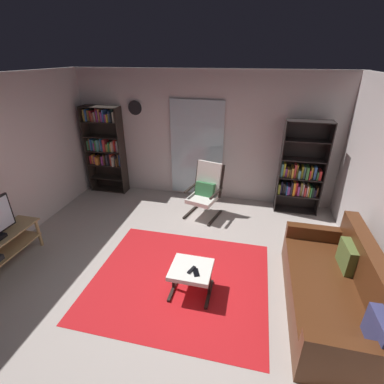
{
  "coord_description": "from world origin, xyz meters",
  "views": [
    {
      "loc": [
        1.04,
        -2.64,
        2.82
      ],
      "look_at": [
        0.16,
        1.16,
        0.9
      ],
      "focal_mm": 26.13,
      "sensor_mm": 36.0,
      "label": 1
    }
  ],
  "objects_px": {
    "bookshelf_near_sofa": "(300,173)",
    "cell_phone": "(196,272)",
    "bookshelf_near_tv": "(105,145)",
    "lounge_armchair": "(206,189)",
    "leather_sofa": "(336,292)",
    "ottoman": "(191,272)",
    "tv_remote": "(191,270)",
    "wall_clock": "(135,108)"
  },
  "relations": [
    {
      "from": "bookshelf_near_tv",
      "to": "lounge_armchair",
      "type": "bearing_deg",
      "value": -14.0
    },
    {
      "from": "wall_clock",
      "to": "leather_sofa",
      "type": "bearing_deg",
      "value": -37.2
    },
    {
      "from": "lounge_armchair",
      "to": "cell_phone",
      "type": "height_order",
      "value": "lounge_armchair"
    },
    {
      "from": "ottoman",
      "to": "cell_phone",
      "type": "xyz_separation_m",
      "value": [
        0.08,
        -0.08,
        0.08
      ]
    },
    {
      "from": "tv_remote",
      "to": "cell_phone",
      "type": "relative_size",
      "value": 1.03
    },
    {
      "from": "bookshelf_near_sofa",
      "to": "tv_remote",
      "type": "bearing_deg",
      "value": -119.66
    },
    {
      "from": "lounge_armchair",
      "to": "ottoman",
      "type": "distance_m",
      "value": 2.08
    },
    {
      "from": "bookshelf_near_tv",
      "to": "lounge_armchair",
      "type": "distance_m",
      "value": 2.46
    },
    {
      "from": "bookshelf_near_sofa",
      "to": "ottoman",
      "type": "xyz_separation_m",
      "value": [
        -1.53,
        -2.6,
        -0.45
      ]
    },
    {
      "from": "lounge_armchair",
      "to": "leather_sofa",
      "type": "bearing_deg",
      "value": -45.45
    },
    {
      "from": "bookshelf_near_sofa",
      "to": "cell_phone",
      "type": "xyz_separation_m",
      "value": [
        -1.45,
        -2.68,
        -0.37
      ]
    },
    {
      "from": "cell_phone",
      "to": "wall_clock",
      "type": "relative_size",
      "value": 0.48
    },
    {
      "from": "lounge_armchair",
      "to": "tv_remote",
      "type": "bearing_deg",
      "value": -84.23
    },
    {
      "from": "bookshelf_near_tv",
      "to": "leather_sofa",
      "type": "distance_m",
      "value": 5.03
    },
    {
      "from": "leather_sofa",
      "to": "cell_phone",
      "type": "relative_size",
      "value": 14.2
    },
    {
      "from": "bookshelf_near_tv",
      "to": "tv_remote",
      "type": "xyz_separation_m",
      "value": [
        2.55,
        -2.69,
        -0.63
      ]
    },
    {
      "from": "ottoman",
      "to": "wall_clock",
      "type": "height_order",
      "value": "wall_clock"
    },
    {
      "from": "bookshelf_near_sofa",
      "to": "ottoman",
      "type": "height_order",
      "value": "bookshelf_near_sofa"
    },
    {
      "from": "bookshelf_near_tv",
      "to": "wall_clock",
      "type": "xyz_separation_m",
      "value": [
        0.7,
        0.16,
        0.8
      ]
    },
    {
      "from": "leather_sofa",
      "to": "tv_remote",
      "type": "bearing_deg",
      "value": -175.16
    },
    {
      "from": "lounge_armchair",
      "to": "cell_phone",
      "type": "bearing_deg",
      "value": -82.64
    },
    {
      "from": "tv_remote",
      "to": "cell_phone",
      "type": "bearing_deg",
      "value": -2.71
    },
    {
      "from": "bookshelf_near_sofa",
      "to": "leather_sofa",
      "type": "relative_size",
      "value": 0.91
    },
    {
      "from": "tv_remote",
      "to": "cell_phone",
      "type": "distance_m",
      "value": 0.07
    },
    {
      "from": "bookshelf_near_tv",
      "to": "leather_sofa",
      "type": "relative_size",
      "value": 0.95
    },
    {
      "from": "leather_sofa",
      "to": "lounge_armchair",
      "type": "relative_size",
      "value": 1.94
    },
    {
      "from": "lounge_armchair",
      "to": "tv_remote",
      "type": "xyz_separation_m",
      "value": [
        0.21,
        -2.11,
        -0.11
      ]
    },
    {
      "from": "bookshelf_near_sofa",
      "to": "leather_sofa",
      "type": "height_order",
      "value": "bookshelf_near_sofa"
    },
    {
      "from": "wall_clock",
      "to": "cell_phone",
      "type": "bearing_deg",
      "value": -56.49
    },
    {
      "from": "bookshelf_near_sofa",
      "to": "ottoman",
      "type": "bearing_deg",
      "value": -120.36
    },
    {
      "from": "bookshelf_near_tv",
      "to": "lounge_armchair",
      "type": "relative_size",
      "value": 1.85
    },
    {
      "from": "bookshelf_near_tv",
      "to": "wall_clock",
      "type": "relative_size",
      "value": 6.51
    },
    {
      "from": "bookshelf_near_sofa",
      "to": "wall_clock",
      "type": "xyz_separation_m",
      "value": [
        -3.35,
        0.2,
        1.06
      ]
    },
    {
      "from": "lounge_armchair",
      "to": "wall_clock",
      "type": "distance_m",
      "value": 2.22
    },
    {
      "from": "lounge_armchair",
      "to": "tv_remote",
      "type": "height_order",
      "value": "lounge_armchair"
    },
    {
      "from": "lounge_armchair",
      "to": "wall_clock",
      "type": "height_order",
      "value": "wall_clock"
    },
    {
      "from": "bookshelf_near_tv",
      "to": "tv_remote",
      "type": "relative_size",
      "value": 13.1
    },
    {
      "from": "leather_sofa",
      "to": "wall_clock",
      "type": "xyz_separation_m",
      "value": [
        -3.57,
        2.71,
        1.54
      ]
    },
    {
      "from": "bookshelf_near_tv",
      "to": "cell_phone",
      "type": "height_order",
      "value": "bookshelf_near_tv"
    },
    {
      "from": "bookshelf_near_sofa",
      "to": "leather_sofa",
      "type": "bearing_deg",
      "value": -85.15
    },
    {
      "from": "lounge_armchair",
      "to": "ottoman",
      "type": "relative_size",
      "value": 1.95
    },
    {
      "from": "bookshelf_near_sofa",
      "to": "cell_phone",
      "type": "height_order",
      "value": "bookshelf_near_sofa"
    }
  ]
}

